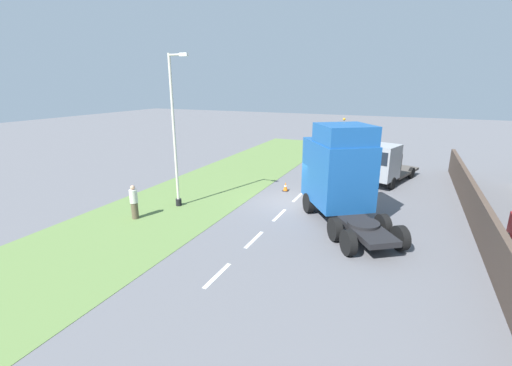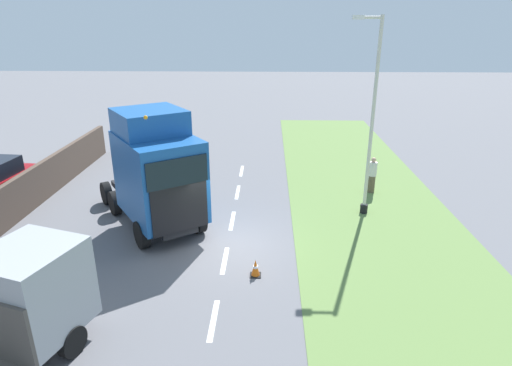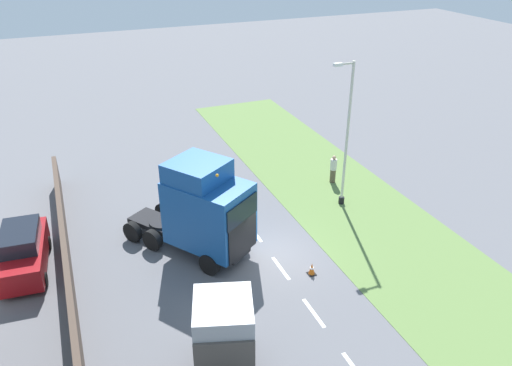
{
  "view_description": "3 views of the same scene",
  "coord_description": "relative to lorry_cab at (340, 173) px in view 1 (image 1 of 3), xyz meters",
  "views": [
    {
      "loc": [
        5.67,
        -18.02,
        6.58
      ],
      "look_at": [
        -1.62,
        -1.65,
        1.38
      ],
      "focal_mm": 24.0,
      "sensor_mm": 36.0,
      "label": 1
    },
    {
      "loc": [
        -1.48,
        13.88,
        7.8
      ],
      "look_at": [
        -0.97,
        -3.17,
        1.37
      ],
      "focal_mm": 30.0,
      "sensor_mm": 36.0,
      "label": 2
    },
    {
      "loc": [
        8.04,
        17.59,
        14.05
      ],
      "look_at": [
        0.01,
        -2.09,
        2.97
      ],
      "focal_mm": 35.0,
      "sensor_mm": 36.0,
      "label": 3
    }
  ],
  "objects": [
    {
      "name": "grass_verge",
      "position": [
        -8.81,
        1.5,
        -2.38
      ],
      "size": [
        7.0,
        44.0,
        0.01
      ],
      "color": "#607F42",
      "rests_on": "ground"
    },
    {
      "name": "boundary_wall",
      "position": [
        6.19,
        1.5,
        -1.51
      ],
      "size": [
        0.25,
        24.0,
        1.76
      ],
      "color": "#4C3D33",
      "rests_on": "ground"
    },
    {
      "name": "lane_markings",
      "position": [
        -2.81,
        0.8,
        -2.39
      ],
      "size": [
        0.16,
        17.8,
        0.0
      ],
      "color": "white",
      "rests_on": "ground"
    },
    {
      "name": "lorry_cab",
      "position": [
        0.0,
        0.0,
        0.0
      ],
      "size": [
        5.68,
        6.65,
        4.92
      ],
      "rotation": [
        0.0,
        0.0,
        0.6
      ],
      "color": "black",
      "rests_on": "ground"
    },
    {
      "name": "ground_plane",
      "position": [
        -2.81,
        1.5,
        -2.39
      ],
      "size": [
        120.0,
        120.0,
        0.0
      ],
      "primitive_type": "plane",
      "color": "slate",
      "rests_on": "ground"
    },
    {
      "name": "pedestrian",
      "position": [
        -9.32,
        -4.22,
        -1.52
      ],
      "size": [
        0.39,
        0.39,
        1.77
      ],
      "color": "brown",
      "rests_on": "ground"
    },
    {
      "name": "lamp_post",
      "position": [
        -8.4,
        -1.74,
        1.37
      ],
      "size": [
        1.28,
        0.32,
        8.07
      ],
      "color": "black",
      "rests_on": "ground"
    },
    {
      "name": "flatbed_truck",
      "position": [
        1.54,
        7.19,
        -0.91
      ],
      "size": [
        3.8,
        6.44,
        2.82
      ],
      "rotation": [
        0.0,
        0.0,
        2.83
      ],
      "color": "#999EA3",
      "rests_on": "ground"
    },
    {
      "name": "traffic_cone_lead",
      "position": [
        -3.91,
        3.32,
        -2.11
      ],
      "size": [
        0.36,
        0.36,
        0.58
      ],
      "color": "black",
      "rests_on": "ground"
    }
  ]
}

